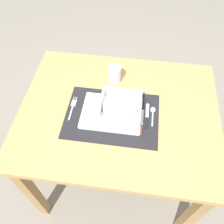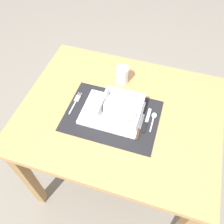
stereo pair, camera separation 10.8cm
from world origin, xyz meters
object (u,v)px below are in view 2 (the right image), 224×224
Objects in this scene: porridge_bowl at (121,109)px; drinking_glass at (122,76)px; dining_table at (119,124)px; spoon at (154,117)px; butter_knife at (147,122)px; fork at (76,101)px; bread_knife at (139,128)px.

porridge_bowl is 2.01× the size of drinking_glass.
spoon reaches higher than dining_table.
butter_knife is at bearing -123.24° from spoon.
dining_table is 5.06× the size of porridge_bowl.
porridge_bowl is 1.33× the size of butter_knife.
spoon is (0.15, 0.03, -0.03)m from porridge_bowl.
fork is (-0.22, -0.01, 0.11)m from dining_table.
fork is 1.28× the size of spoon.
drinking_glass is at bearing 123.72° from bread_knife.
butter_knife is 0.05m from bread_knife.
dining_table is 0.17m from butter_knife.
drinking_glass is (0.17, 0.20, 0.04)m from fork.
butter_knife reaches higher than dining_table.
fork is (-0.23, 0.01, -0.04)m from porridge_bowl.
dining_table is at bearing 168.39° from butter_knife.
bread_knife is (-0.02, -0.04, 0.00)m from butter_knife.
butter_knife reaches higher than fork.
porridge_bowl is 0.21m from drinking_glass.
bread_knife is at bearing -58.83° from drinking_glass.
porridge_bowl is 0.13m from butter_knife.
porridge_bowl is (0.01, -0.02, 0.15)m from dining_table.
spoon is at bearing 9.41° from porridge_bowl.
butter_knife is at bearing -3.02° from fork.
porridge_bowl is 1.35× the size of fork.
fork is 0.99× the size of butter_knife.
porridge_bowl is 0.23m from fork.
drinking_glass is at bearing 128.57° from butter_knife.
drinking_glass is (-0.18, 0.21, 0.03)m from butter_knife.
bread_knife is at bearing -121.91° from butter_knife.
bread_knife reaches higher than dining_table.
butter_knife is 1.51× the size of drinking_glass.
dining_table is 6.83× the size of fork.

